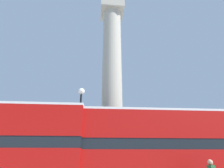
% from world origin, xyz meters
% --- Properties ---
extents(monument_column, '(4.40, 4.40, 20.23)m').
position_xyz_m(monument_column, '(0.00, 0.00, 8.05)').
color(monument_column, '#A39E8E').
rests_on(monument_column, ground_plane).
extents(bus_b, '(11.06, 2.82, 4.27)m').
position_xyz_m(bus_b, '(2.55, -6.49, 2.36)').
color(bus_b, '#A80F0C').
rests_on(bus_b, ground_plane).
extents(street_lamp, '(0.51, 0.51, 6.68)m').
position_xyz_m(street_lamp, '(-2.75, -3.85, 4.21)').
color(street_lamp, black).
rests_on(street_lamp, ground_plane).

